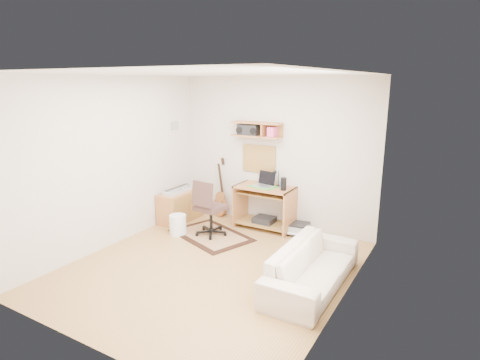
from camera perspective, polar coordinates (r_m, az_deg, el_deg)
The scene contains 22 objects.
floor at distance 5.62m, azimuth -4.15°, elevation -12.46°, with size 3.60×4.00×0.01m, color #B3854A.
ceiling at distance 5.04m, azimuth -4.69°, elevation 15.19°, with size 3.60×4.00×0.01m, color white.
back_wall at distance 6.89m, azimuth 5.09°, elevation 3.93°, with size 3.60×0.01×2.60m, color beige.
left_wall at distance 6.35m, azimuth -17.97°, elevation 2.46°, with size 0.01×4.00×2.60m, color beige.
right_wall at distance 4.44m, azimuth 15.20°, elevation -2.14°, with size 0.01×4.00×2.60m, color beige.
wall_shelf at distance 6.84m, azimuth 2.40°, elevation 7.30°, with size 0.90×0.25×0.26m, color #B87541.
cork_board at distance 7.02m, azimuth 2.76°, elevation 3.08°, with size 0.64×0.03×0.49m, color tan.
wall_photo at distance 7.35m, azimuth -9.40°, elevation 7.75°, with size 0.02×0.20×0.15m, color #4C8CBF.
desk at distance 6.88m, azimuth 3.55°, elevation -3.98°, with size 1.00×0.55×0.75m, color #B87541, non-canonical shape.
laptop at distance 6.74m, azimuth 3.32°, elevation 0.08°, with size 0.33×0.33×0.25m, color silver, non-canonical shape.
speaker at distance 6.56m, azimuth 6.31°, elevation -0.58°, with size 0.10×0.10×0.21m, color black.
desk_lamp at distance 6.79m, azimuth 5.57°, elevation 0.24°, with size 0.09×0.09×0.28m, color black, non-canonical shape.
pencil_cup at distance 6.74m, azimuth 6.08°, elevation -0.61°, with size 0.08×0.08×0.11m, color #385EA8.
boombox at distance 6.92m, azimuth 1.22°, elevation 7.21°, with size 0.38×0.17×0.19m, color black.
rug at distance 6.67m, azimuth -4.19°, elevation -7.95°, with size 1.32×0.88×0.02m, color tan.
task_chair at distance 6.54m, azimuth -4.23°, elevation -3.98°, with size 0.49×0.49×0.97m, color #3B2823, non-canonical shape.
cabinet at distance 7.38m, azimuth -8.61°, elevation -3.69°, with size 0.40×0.90×0.55m, color #B87541.
music_keyboard at distance 7.29m, azimuth -8.70°, elevation -1.39°, with size 0.23×0.72×0.06m, color #B2B5BA.
guitar at distance 7.43m, azimuth -2.94°, elevation -1.13°, with size 0.30×0.19×1.12m, color #9E5E30, non-canonical shape.
waste_basket at distance 6.74m, azimuth -8.96°, elevation -6.39°, with size 0.28×0.28×0.34m, color white.
printer at distance 6.83m, azimuth 8.14°, elevation -6.84°, with size 0.43×0.33×0.16m, color #A5A8AA.
sofa at distance 5.08m, azimuth 10.46°, elevation -11.25°, with size 1.79×0.52×0.70m, color beige.
Camera 1 is at (2.87, -4.14, 2.49)m, focal length 29.55 mm.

